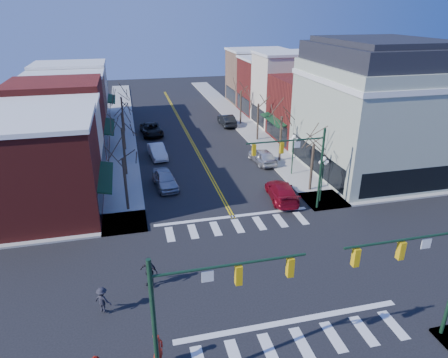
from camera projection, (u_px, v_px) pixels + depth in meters
ground at (263, 272)px, 26.17m from camera, size 160.00×160.00×0.00m
sidewalk_left at (123, 171)px, 42.09m from camera, size 3.50×70.00×0.15m
sidewalk_right at (279, 158)px, 45.89m from camera, size 3.50×70.00×0.15m
bldg_left_brick_a at (32, 171)px, 31.71m from camera, size 10.00×8.50×8.00m
bldg_left_stucco_a at (48, 144)px, 38.72m from camera, size 10.00×7.00×7.50m
bldg_left_brick_b at (58, 119)px, 45.66m from camera, size 10.00×9.00×8.50m
bldg_left_tan at (67, 106)px, 53.16m from camera, size 10.00×7.50×7.80m
bldg_left_stucco_b at (73, 93)px, 59.99m from camera, size 10.00×8.00×8.20m
bldg_right_brick_a at (314, 109)px, 50.93m from camera, size 10.00×8.50×8.00m
bldg_right_stucco at (291, 90)px, 57.45m from camera, size 10.00×7.00×10.00m
bldg_right_brick_b at (273, 86)px, 64.44m from camera, size 10.00×8.00×8.50m
bldg_right_tan at (258, 77)px, 71.48m from camera, size 10.00×8.00×9.00m
victorian_corner at (375, 108)px, 40.06m from camera, size 12.25×14.25×13.30m
traffic_mast_near_left at (198, 304)px, 16.50m from camera, size 6.60×0.28×7.20m
traffic_mast_near_right at (428, 266)px, 18.91m from camera, size 6.60×0.28×7.20m
traffic_mast_far_right at (301, 160)px, 32.12m from camera, size 6.60×0.28×7.20m
lamppost_corner at (323, 172)px, 34.37m from camera, size 0.36×0.36×4.33m
lamppost_midblock at (293, 148)px, 40.17m from camera, size 0.36×0.36×4.33m
tree_left_a at (126, 185)px, 33.22m from camera, size 0.24×0.24×4.76m
tree_left_b at (124, 152)px, 40.30m from camera, size 0.24×0.24×5.04m
tree_left_c at (124, 132)px, 47.54m from camera, size 0.24×0.24×4.55m
tree_left_d at (123, 115)px, 54.60m from camera, size 0.24×0.24×4.90m
tree_right_a at (312, 168)px, 36.90m from camera, size 0.24×0.24×4.62m
tree_right_b at (280, 140)px, 43.92m from camera, size 0.24×0.24×5.18m
tree_right_c at (258, 122)px, 51.13m from camera, size 0.24×0.24×4.83m
tree_right_d at (241, 108)px, 58.24m from camera, size 0.24×0.24×4.97m
car_left_near at (165, 179)px, 38.26m from camera, size 2.43×4.96×1.63m
car_left_mid at (157, 151)px, 45.80m from camera, size 2.09×4.80×1.54m
car_left_far at (151, 129)px, 54.00m from camera, size 3.02×5.81×1.56m
car_right_near at (282, 192)px, 35.77m from camera, size 2.86×5.66×1.58m
car_right_mid at (263, 156)px, 44.21m from camera, size 2.26×4.87×1.62m
car_right_far at (227, 120)px, 58.30m from camera, size 1.87×5.01×1.63m
pedestrian_red_a at (158, 350)px, 18.87m from camera, size 0.77×0.80×1.85m
pedestrian_dark_a at (149, 271)px, 24.42m from camera, size 1.22×1.01×1.95m
pedestrian_dark_b at (103, 300)px, 22.31m from camera, size 1.18×1.05×1.59m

